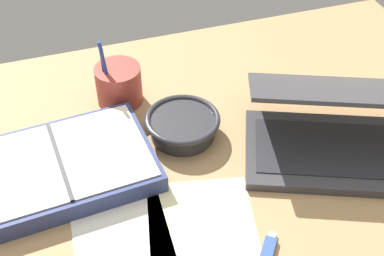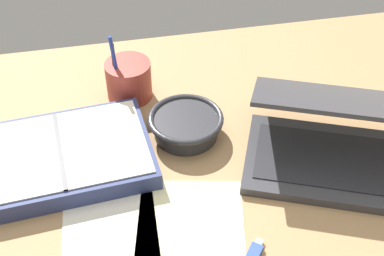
{
  "view_description": "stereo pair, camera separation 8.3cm",
  "coord_description": "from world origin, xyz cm",
  "px_view_note": "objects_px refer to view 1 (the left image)",
  "views": [
    {
      "loc": [
        -20.95,
        -63.9,
        75.73
      ],
      "look_at": [
        1.99,
        6.7,
        9.0
      ],
      "focal_mm": 50.0,
      "sensor_mm": 36.0,
      "label": 1
    },
    {
      "loc": [
        -12.88,
        -66.03,
        75.73
      ],
      "look_at": [
        1.99,
        6.7,
        9.0
      ],
      "focal_mm": 50.0,
      "sensor_mm": 36.0,
      "label": 2
    }
  ],
  "objects_px": {
    "laptop": "(329,130)",
    "pen_cup": "(119,84)",
    "bowl": "(183,125)",
    "planner": "(61,168)"
  },
  "relations": [
    {
      "from": "planner",
      "to": "pen_cup",
      "type": "bearing_deg",
      "value": 46.35
    },
    {
      "from": "bowl",
      "to": "pen_cup",
      "type": "height_order",
      "value": "pen_cup"
    },
    {
      "from": "bowl",
      "to": "planner",
      "type": "relative_size",
      "value": 0.43
    },
    {
      "from": "bowl",
      "to": "planner",
      "type": "height_order",
      "value": "bowl"
    },
    {
      "from": "bowl",
      "to": "planner",
      "type": "distance_m",
      "value": 0.25
    },
    {
      "from": "bowl",
      "to": "pen_cup",
      "type": "bearing_deg",
      "value": 122.98
    },
    {
      "from": "laptop",
      "to": "planner",
      "type": "height_order",
      "value": "laptop"
    },
    {
      "from": "laptop",
      "to": "planner",
      "type": "xyz_separation_m",
      "value": [
        -0.5,
        0.09,
        -0.03
      ]
    },
    {
      "from": "laptop",
      "to": "bowl",
      "type": "distance_m",
      "value": 0.29
    },
    {
      "from": "laptop",
      "to": "pen_cup",
      "type": "height_order",
      "value": "laptop"
    }
  ]
}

